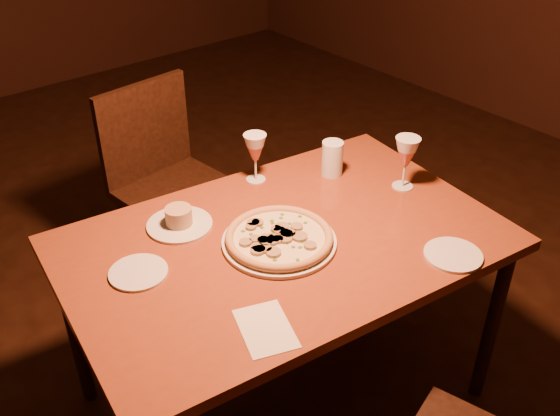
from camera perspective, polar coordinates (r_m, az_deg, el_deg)
floor at (r=2.45m, az=-4.23°, el=-17.89°), size 7.00×7.00×0.00m
dining_table at (r=2.03m, az=0.37°, el=-4.28°), size 1.49×1.07×0.74m
chair_far at (r=2.77m, az=-10.23°, el=2.64°), size 0.49×0.49×0.92m
pizza_plate at (r=1.95m, az=-0.08°, el=-2.77°), size 0.36×0.36×0.04m
ramekin_saucer at (r=2.06m, az=-9.21°, el=-1.12°), size 0.21×0.21×0.07m
wine_glass_far at (r=2.25m, az=-2.26°, el=4.61°), size 0.08×0.08×0.18m
wine_glass_right at (r=2.25m, az=11.39°, el=4.06°), size 0.09×0.09×0.20m
water_tumbler at (r=2.31m, az=4.80°, el=4.55°), size 0.08×0.08×0.13m
side_plate_left at (r=1.89m, az=-12.82°, el=-5.77°), size 0.17×0.17×0.01m
side_plate_near at (r=1.98m, az=15.55°, el=-4.15°), size 0.18×0.18×0.01m
menu_card at (r=1.68m, az=-1.32°, el=-10.95°), size 0.19×0.23×0.00m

